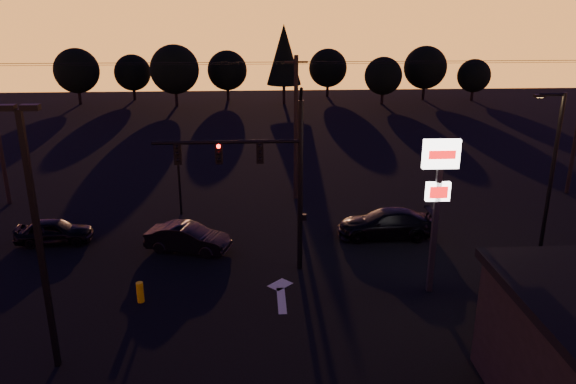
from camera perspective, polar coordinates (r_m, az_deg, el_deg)
name	(u,v)px	position (r m, az deg, el deg)	size (l,w,h in m)	color
ground	(270,313)	(23.37, -1.79, -12.22)	(120.00, 120.00, 0.00)	black
lane_arrow	(281,293)	(24.82, -0.73, -10.19)	(1.20, 3.10, 0.01)	beige
traffic_signal_mast	(265,169)	(25.04, -2.38, 2.32)	(6.79, 0.52, 8.58)	black
secondary_signal	(178,168)	(33.13, -11.07, 2.39)	(0.30, 0.31, 4.35)	black
parking_lot_light	(36,225)	(19.63, -24.19, -3.10)	(1.25, 0.30, 9.14)	black
pylon_sign	(439,184)	(23.85, 15.04, 0.76)	(1.50, 0.28, 6.80)	black
streetlight	(551,166)	(30.24, 25.19, 2.41)	(1.55, 0.35, 8.00)	black
utility_pole_1	(296,128)	(34.90, 0.81, 6.51)	(1.40, 0.26, 9.00)	black
power_wires	(296,63)	(34.27, 0.84, 13.01)	(36.00, 1.22, 0.07)	black
bollard	(140,292)	(24.74, -14.79, -9.82)	(0.30, 0.30, 0.90)	#D4AC04
tree_0	(77,71)	(73.70, -20.69, 11.45)	(5.36, 5.36, 6.74)	black
tree_1	(133,73)	(75.15, -15.52, 11.61)	(4.54, 4.54, 5.71)	black
tree_2	(175,69)	(69.11, -11.46, 12.11)	(5.77, 5.78, 7.26)	black
tree_3	(227,70)	(72.58, -6.20, 12.18)	(4.95, 4.95, 6.22)	black
tree_4	(284,55)	(69.37, -0.42, 13.79)	(4.18, 4.18, 9.50)	black
tree_5	(328,68)	(75.07, 4.08, 12.46)	(4.95, 4.95, 6.22)	black
tree_6	(383,76)	(70.27, 9.65, 11.55)	(4.54, 4.54, 5.71)	black
tree_7	(425,68)	(74.60, 13.77, 12.18)	(5.36, 5.36, 6.74)	black
tree_8	(474,76)	(75.72, 18.37, 11.15)	(4.12, 4.12, 5.19)	black
car_left	(54,231)	(31.79, -22.67, -3.69)	(1.56, 3.88, 1.32)	black
car_mid	(188,238)	(28.86, -10.14, -4.63)	(1.48, 4.24, 1.40)	black
car_right	(386,223)	(30.53, 9.90, -3.17)	(2.11, 5.19, 1.51)	black
suv_parked	(534,312)	(24.20, 23.75, -11.09)	(2.08, 4.51, 1.25)	black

